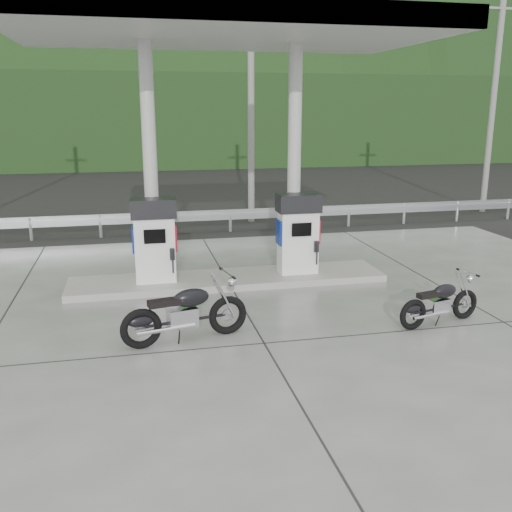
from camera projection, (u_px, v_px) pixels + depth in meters
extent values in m
plane|color=black|center=(252.00, 323.00, 10.43)|extent=(160.00, 160.00, 0.00)
cube|color=slate|center=(252.00, 323.00, 10.43)|extent=(18.00, 14.00, 0.02)
cube|color=gray|center=(229.00, 279.00, 12.77)|extent=(7.00, 1.40, 0.15)
cylinder|color=silver|center=(150.00, 163.00, 12.17)|extent=(0.30, 0.30, 5.00)
cylinder|color=silver|center=(294.00, 161.00, 12.83)|extent=(0.30, 0.30, 5.00)
cube|color=silver|center=(225.00, 28.00, 11.44)|extent=(8.50, 5.00, 0.40)
cube|color=black|center=(188.00, 213.00, 21.30)|extent=(60.00, 7.00, 0.01)
cylinder|color=gray|center=(251.00, 103.00, 18.82)|extent=(0.22, 0.22, 8.00)
cylinder|color=gray|center=(493.00, 103.00, 20.69)|extent=(0.22, 0.22, 8.00)
cube|color=black|center=(158.00, 121.00, 38.04)|extent=(80.00, 6.00, 6.00)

